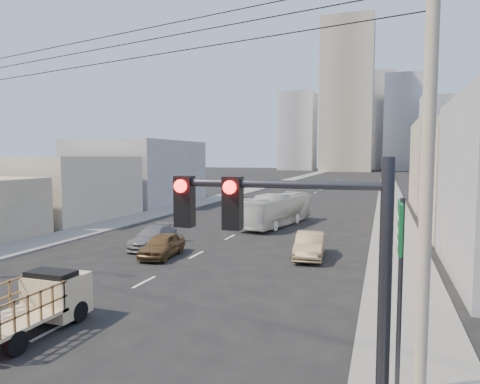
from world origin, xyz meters
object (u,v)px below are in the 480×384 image
Objects in this scene: flatbed_pickup at (34,300)px; sedan_tan at (310,245)px; utility_pole at (426,201)px; sedan_grey at (154,237)px; green_sign at (400,249)px; city_bus at (277,210)px; traffic_signal at (309,290)px; sedan_brown at (162,245)px.

sedan_tan is (7.18, 13.78, -0.35)m from flatbed_pickup.
flatbed_pickup is 12.96m from utility_pole.
flatbed_pickup is 13.65m from sedan_grey.
flatbed_pickup is 0.88× the size of green_sign.
city_bus is at bearing 109.04° from utility_pole.
traffic_signal is (7.73, -29.92, 2.69)m from city_bus.
green_sign is (4.47, -13.99, 2.99)m from sedan_tan.
sedan_tan is 0.96× the size of sedan_grey.
sedan_brown is 0.83× the size of green_sign.
traffic_signal reaches higher than sedan_grey.
traffic_signal reaches higher than sedan_brown.
utility_pole is at bearing -12.74° from flatbed_pickup.
green_sign is at bearing -1.04° from flatbed_pickup.
sedan_tan is 17.74m from utility_pole.
sedan_brown is at bearing 133.60° from utility_pole.
sedan_tan is 19.53m from traffic_signal.
city_bus is 0.99× the size of utility_pole.
flatbed_pickup is at bearing 178.96° from green_sign.
sedan_grey is 23.06m from traffic_signal.
sedan_tan is 14.99m from green_sign.
utility_pole is (15.04, -16.01, 4.49)m from sedan_grey.
sedan_grey is (-3.04, 13.30, -0.40)m from flatbed_pickup.
flatbed_pickup is at bearing -81.21° from sedan_grey.
flatbed_pickup is 11.96m from green_sign.
green_sign is at bearing 74.45° from traffic_signal.
traffic_signal is at bearing -58.40° from sedan_grey.
utility_pole is (1.73, 2.51, 1.11)m from traffic_signal.
sedan_brown is 20.32m from traffic_signal.
flatbed_pickup is 1.07× the size of sedan_brown.
sedan_brown is 0.69× the size of traffic_signal.
green_sign reaches higher than sedan_grey.
city_bus is 2.19× the size of sedan_tan.
traffic_signal is at bearing -60.04° from sedan_brown.
traffic_signal reaches higher than green_sign.
city_bus is at bearing 108.07° from sedan_tan.
sedan_tan is (4.65, -10.92, -0.64)m from city_bus.
city_bus is 12.71m from sedan_grey.
green_sign reaches higher than city_bus.
sedan_brown reaches higher than sedan_grey.
city_bus reaches higher than sedan_grey.
sedan_tan is 0.91× the size of green_sign.
city_bus is 14.05m from sedan_brown.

